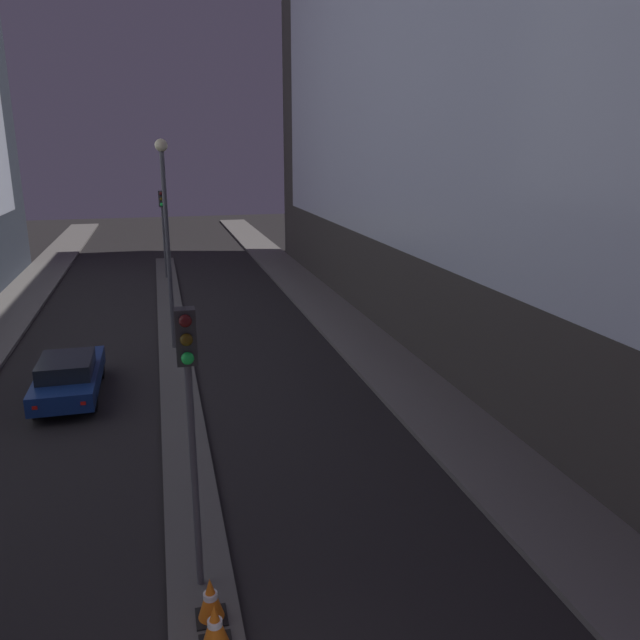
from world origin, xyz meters
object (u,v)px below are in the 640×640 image
(street_lamp, at_px, (166,219))
(car_left_lane, at_px, (69,376))
(traffic_cone_far, at_px, (211,599))
(traffic_light_mid, at_px, (162,215))
(traffic_cone_near, at_px, (215,626))
(traffic_light_near, at_px, (189,390))

(street_lamp, bearing_deg, car_left_lane, -129.94)
(traffic_cone_far, bearing_deg, car_left_lane, 107.47)
(street_lamp, xyz_separation_m, traffic_cone_far, (0.11, -14.60, -4.50))
(traffic_light_mid, xyz_separation_m, traffic_cone_near, (0.12, -28.75, -3.27))
(traffic_light_mid, distance_m, traffic_cone_far, 28.34)
(traffic_light_mid, xyz_separation_m, car_left_lane, (-3.26, -17.44, -3.04))
(traffic_light_mid, xyz_separation_m, traffic_cone_far, (0.11, -28.15, -3.26))
(traffic_light_near, xyz_separation_m, traffic_cone_near, (0.12, -1.47, -3.27))
(traffic_light_near, height_order, car_left_lane, traffic_light_near)
(traffic_light_near, xyz_separation_m, street_lamp, (0.00, 13.74, 1.24))
(traffic_light_near, bearing_deg, traffic_cone_near, -85.22)
(traffic_cone_far, bearing_deg, street_lamp, 90.43)
(traffic_cone_far, relative_size, car_left_lane, 0.16)
(car_left_lane, bearing_deg, traffic_light_mid, 79.41)
(street_lamp, height_order, traffic_cone_far, street_lamp)
(traffic_cone_near, bearing_deg, traffic_light_near, 94.78)
(traffic_light_mid, distance_m, traffic_cone_near, 28.94)
(traffic_light_mid, distance_m, car_left_lane, 18.00)
(traffic_light_near, distance_m, traffic_light_mid, 27.29)
(street_lamp, distance_m, traffic_cone_near, 15.86)
(traffic_light_mid, height_order, street_lamp, street_lamp)
(traffic_light_mid, relative_size, car_left_lane, 1.10)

